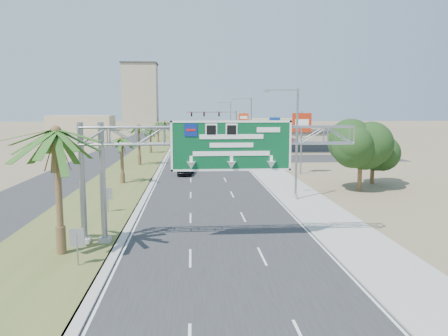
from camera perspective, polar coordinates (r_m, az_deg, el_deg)
name	(u,v)px	position (r m, az deg, el deg)	size (l,w,h in m)	color
ground	(240,316)	(18.27, 2.16, -18.79)	(600.00, 600.00, 0.00)	#8C7A59
road	(198,138)	(126.53, -3.42, 3.91)	(12.00, 300.00, 0.02)	#28282B
sidewalk_right	(227,138)	(126.94, 0.42, 3.95)	(4.00, 300.00, 0.10)	#9E9B93
median_grass	(163,138)	(126.77, -7.96, 3.88)	(7.00, 300.00, 0.12)	#4E602A
opposing_road	(138,138)	(127.42, -11.11, 3.80)	(8.00, 300.00, 0.02)	#28282B
sign_gantry	(205,144)	(26.28, -2.51, 3.09)	(16.75, 1.24, 7.50)	gray
palm_near	(56,132)	(25.37, -21.13, 4.41)	(5.70, 5.70, 8.35)	brown
palm_row_b	(121,140)	(48.96, -13.26, 3.62)	(3.99, 3.99, 5.95)	brown
palm_row_c	(139,127)	(64.75, -11.08, 5.28)	(3.99, 3.99, 6.75)	brown
palm_row_d	(150,130)	(82.69, -9.60, 4.92)	(3.99, 3.99, 5.45)	brown
palm_row_e	(158,123)	(101.59, -8.62, 5.80)	(3.99, 3.99, 6.15)	brown
palm_row_f	(165,122)	(126.53, -7.77, 5.98)	(3.99, 3.99, 5.75)	brown
streetlight_near	(294,149)	(39.49, 9.18, 2.52)	(3.27, 0.44, 10.00)	gray
streetlight_mid	(250,132)	(68.95, 3.39, 4.74)	(3.27, 0.44, 10.00)	gray
streetlight_far	(230,124)	(104.71, 0.76, 5.72)	(3.27, 0.44, 10.00)	gray
signal_mast	(226,126)	(88.57, 0.29, 5.48)	(10.28, 0.71, 8.00)	gray
store_building	(316,142)	(85.87, 11.90, 3.35)	(18.00, 10.00, 4.00)	tan
oak_near	(361,146)	(45.64, 17.45, 2.74)	(4.50, 4.50, 6.80)	brown
oak_far	(373,149)	(50.53, 18.92, 2.30)	(3.50, 3.50, 5.60)	brown
median_signback_a	(77,240)	(23.98, -18.65, -8.95)	(0.75, 0.08, 2.08)	gray
median_signback_b	(107,195)	(35.52, -14.98, -3.48)	(0.75, 0.08, 2.08)	gray
tower_distant	(140,94)	(268.12, -10.87, 9.47)	(20.00, 16.00, 35.00)	tan
building_distant_left	(82,123)	(181.53, -18.10, 5.61)	(24.00, 14.00, 6.00)	tan
building_distant_right	(280,126)	(159.57, 7.29, 5.52)	(20.00, 12.00, 5.00)	tan
car_left_lane	(186,169)	(54.97, -5.02, -0.13)	(1.79, 4.45, 1.52)	black
car_mid_lane	(200,157)	(67.85, -3.13, 1.39)	(1.69, 4.85, 1.60)	maroon
car_right_lane	(219,148)	(84.58, -0.69, 2.62)	(2.62, 5.68, 1.58)	gray
car_far	(197,146)	(91.58, -3.50, 2.94)	(1.98, 4.87, 1.41)	black
pole_sign_red_near	(302,126)	(56.03, 10.11, 5.46)	(2.42, 0.66, 7.94)	gray
pole_sign_blue	(275,127)	(78.85, 6.63, 5.32)	(2.02, 0.68, 6.99)	gray
pole_sign_red_far	(244,120)	(96.02, 2.58, 6.29)	(2.22, 0.62, 7.59)	gray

